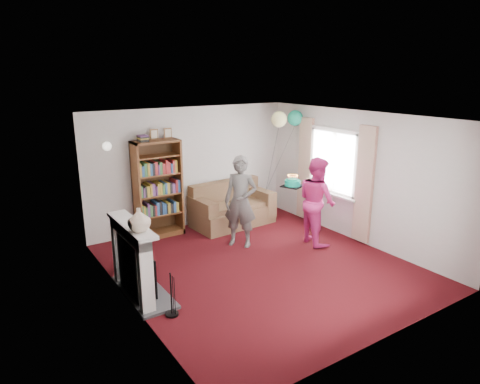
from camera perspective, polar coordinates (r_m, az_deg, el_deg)
ground at (r=7.37m, az=2.76°, el=-9.80°), size 5.00×5.00×0.00m
wall_back at (r=9.01m, az=-6.55°, el=3.29°), size 4.50×0.02×2.50m
wall_left at (r=5.94m, az=-15.06°, el=-3.74°), size 0.02×5.00×2.50m
wall_right at (r=8.42m, az=15.44°, el=1.93°), size 0.02×5.00×2.50m
ceiling at (r=6.69m, az=3.04°, el=9.96°), size 4.50×5.00×0.01m
fireplace at (r=6.43m, az=-13.68°, el=-9.21°), size 0.55×1.80×1.12m
window_bay at (r=8.79m, az=12.26°, el=2.39°), size 0.14×2.02×2.20m
wall_sconce at (r=8.14m, az=-17.33°, el=5.87°), size 0.16×0.23×0.16m
bookcase at (r=8.56m, az=-10.97°, el=0.31°), size 0.91×0.42×2.13m
sofa at (r=9.21m, az=-1.23°, el=-2.22°), size 1.70×0.90×0.90m
wicker_basket at (r=7.38m, az=-14.43°, el=-8.94°), size 0.39×0.39×0.35m
person_striped at (r=7.91m, az=0.07°, el=-1.30°), size 0.71×0.74×1.72m
person_magenta at (r=8.19m, az=10.20°, el=-1.15°), size 0.77×0.91×1.67m
birthday_cake at (r=8.12m, az=7.01°, el=1.20°), size 0.36×0.36×0.22m
balloons at (r=9.22m, az=6.30°, el=9.69°), size 0.86×0.33×1.72m
mantel_vase at (r=5.84m, az=-13.31°, el=-3.61°), size 0.31×0.31×0.32m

